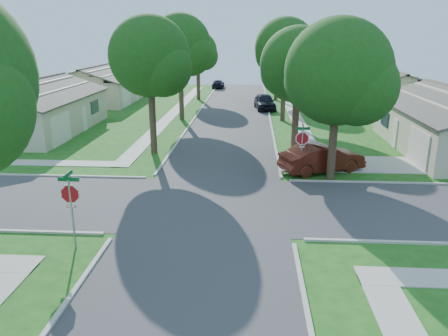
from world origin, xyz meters
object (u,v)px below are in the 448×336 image
object	(u,v)px
stop_sign_ne	(302,141)
car_driveway	(322,158)
tree_w_near	(151,60)
house_ne_far	(384,94)
tree_e_mid	(286,51)
tree_w_far	(198,53)
car_curb_west	(218,84)
tree_w_mid	(181,48)
house_nw_near	(33,113)
car_curb_east	(265,102)
tree_e_near	(299,69)
house_nw_far	(102,88)
tree_e_far	(278,49)
stop_sign_sw	(70,197)
tree_ne_corner	(339,77)

from	to	relation	value
stop_sign_ne	car_driveway	xyz separation A→B (m)	(1.30, 0.80, -1.21)
tree_w_near	house_ne_far	world-z (taller)	tree_w_near
tree_e_mid	tree_w_far	distance (m)	16.06
car_curb_west	tree_w_mid	bearing A→B (deg)	87.21
tree_w_far	house_nw_near	distance (m)	22.49
tree_e_mid	car_curb_east	size ratio (longest dim) A/B	1.91
tree_e_near	house_nw_far	world-z (taller)	tree_e_near
tree_w_far	house_nw_far	bearing A→B (deg)	-169.95
tree_w_near	house_nw_near	xyz separation A→B (m)	(-11.35, 5.99, -4.60)
tree_e_mid	house_nw_far	world-z (taller)	tree_e_mid
tree_e_mid	tree_w_mid	size ratio (longest dim) A/B	0.96
tree_e_far	car_curb_east	distance (m)	8.68
tree_e_far	tree_w_far	distance (m)	9.42
stop_sign_sw	tree_e_far	bearing A→B (deg)	76.27
tree_e_far	tree_w_far	bearing A→B (deg)	-180.00
car_curb_east	car_curb_west	size ratio (longest dim) A/B	1.18
tree_w_near	car_driveway	distance (m)	12.40
tree_e_mid	tree_w_near	distance (m)	15.25
tree_e_mid	house_nw_far	distance (m)	23.95
tree_w_mid	tree_ne_corner	size ratio (longest dim) A/B	1.10
tree_e_near	car_curb_east	world-z (taller)	tree_e_near
tree_w_near	car_curb_west	distance (m)	37.16
car_driveway	stop_sign_ne	bearing A→B (deg)	97.64
stop_sign_ne	house_nw_far	bearing A→B (deg)	127.16
tree_e_far	house_ne_far	distance (m)	13.09
car_driveway	tree_e_mid	bearing A→B (deg)	-19.39
tree_w_mid	tree_w_far	world-z (taller)	tree_w_mid
stop_sign_sw	tree_w_far	distance (m)	38.86
tree_w_near	tree_w_mid	world-z (taller)	tree_w_mid
tree_e_near	tree_ne_corner	world-z (taller)	tree_ne_corner
stop_sign_sw	car_curb_east	distance (m)	32.88
tree_e_near	house_ne_far	bearing A→B (deg)	60.65
house_nw_near	car_driveway	bearing A→B (deg)	-23.36
tree_ne_corner	tree_w_mid	bearing A→B (deg)	123.22
stop_sign_sw	tree_e_mid	size ratio (longest dim) A/B	0.32
tree_w_near	house_ne_far	distance (m)	29.10
tree_e_near	tree_ne_corner	xyz separation A→B (m)	(1.61, -4.80, -0.05)
house_ne_far	house_nw_near	world-z (taller)	same
stop_sign_ne	tree_w_mid	xyz separation A→B (m)	(-9.34, 16.31, 4.46)
tree_e_far	car_curb_east	bearing A→B (deg)	-102.85
tree_w_far	car_curb_west	bearing A→B (deg)	82.94
tree_e_far	tree_w_near	xyz separation A→B (m)	(-9.40, -25.00, 0.14)
house_ne_far	house_nw_near	xyz separation A→B (m)	(-31.98, -14.00, 0.00)
house_nw_far	car_curb_west	bearing A→B (deg)	47.02
tree_ne_corner	house_nw_near	bearing A→B (deg)	154.23
tree_e_far	house_nw_far	bearing A→B (deg)	-174.47
stop_sign_sw	house_nw_near	world-z (taller)	house_nw_near
tree_w_far	tree_e_near	bearing A→B (deg)	-69.39
tree_w_mid	stop_sign_sw	bearing A→B (deg)	-90.13
stop_sign_sw	tree_ne_corner	xyz separation A→B (m)	(11.06, 8.91, 3.56)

